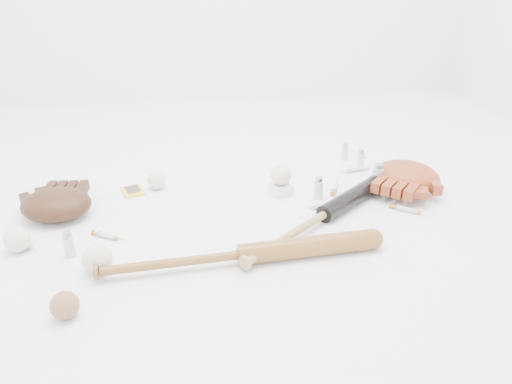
{
  "coord_description": "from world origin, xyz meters",
  "views": [
    {
      "loc": [
        -0.18,
        -1.46,
        0.8
      ],
      "look_at": [
        0.03,
        0.06,
        0.06
      ],
      "focal_mm": 35.0,
      "sensor_mm": 36.0,
      "label": 1
    }
  ],
  "objects": [
    {
      "name": "vial_1",
      "position": [
        0.51,
        0.36,
        0.04
      ],
      "size": [
        0.03,
        0.03,
        0.07
      ],
      "primitive_type": "cylinder",
      "color": "silver",
      "rests_on": "ground"
    },
    {
      "name": "baseball_left",
      "position": [
        -0.7,
        -0.12,
        0.04
      ],
      "size": [
        0.08,
        0.08,
        0.08
      ],
      "primitive_type": "sphere",
      "color": "silver",
      "rests_on": "ground"
    },
    {
      "name": "bat_wood",
      "position": [
        -0.06,
        -0.28,
        0.03
      ],
      "size": [
        0.85,
        0.13,
        0.06
      ],
      "primitive_type": null,
      "rotation": [
        0.0,
        0.0,
        0.08
      ],
      "color": "brown",
      "rests_on": "ground"
    },
    {
      "name": "baseball_upper",
      "position": [
        -0.31,
        0.26,
        0.03
      ],
      "size": [
        0.07,
        0.07,
        0.07
      ],
      "primitive_type": "sphere",
      "color": "silver",
      "rests_on": "ground"
    },
    {
      "name": "glove_dark",
      "position": [
        -0.63,
        0.08,
        0.05
      ],
      "size": [
        0.29,
        0.29,
        0.1
      ],
      "primitive_type": null,
      "rotation": [
        0.0,
        0.0,
        -0.08
      ],
      "color": "#331B0E",
      "rests_on": "ground"
    },
    {
      "name": "baseball_on_pedestal",
      "position": [
        0.14,
        0.15,
        0.08
      ],
      "size": [
        0.07,
        0.07,
        0.07
      ],
      "primitive_type": "sphere",
      "color": "silver",
      "rests_on": "pedestal"
    },
    {
      "name": "syringe_3",
      "position": [
        0.54,
        -0.05,
        0.01
      ],
      "size": [
        0.13,
        0.11,
        0.02
      ],
      "primitive_type": null,
      "rotation": [
        0.0,
        0.0,
        -0.67
      ],
      "color": "#ADBCC6",
      "rests_on": "ground"
    },
    {
      "name": "trading_card",
      "position": [
        -0.4,
        0.25,
        0.0
      ],
      "size": [
        0.1,
        0.12,
        0.01
      ],
      "primitive_type": "cube",
      "rotation": [
        0.0,
        0.0,
        0.32
      ],
      "color": "gold",
      "rests_on": "ground"
    },
    {
      "name": "syringe_2",
      "position": [
        0.34,
        0.16,
        0.01
      ],
      "size": [
        0.08,
        0.14,
        0.02
      ],
      "primitive_type": null,
      "rotation": [
        0.0,
        0.0,
        1.14
      ],
      "color": "#ADBCC6",
      "rests_on": "ground"
    },
    {
      "name": "pedestal",
      "position": [
        0.14,
        0.15,
        0.02
      ],
      "size": [
        0.09,
        0.09,
        0.04
      ],
      "primitive_type": "cube",
      "rotation": [
        0.0,
        0.0,
        0.34
      ],
      "color": "white",
      "rests_on": "ground"
    },
    {
      "name": "vial_3",
      "position": [
        0.5,
        0.15,
        0.05
      ],
      "size": [
        0.04,
        0.04,
        0.1
      ],
      "primitive_type": "cylinder",
      "color": "silver",
      "rests_on": "ground"
    },
    {
      "name": "baseball_aged",
      "position": [
        -0.5,
        -0.45,
        0.03
      ],
      "size": [
        0.07,
        0.07,
        0.07
      ],
      "primitive_type": "sphere",
      "color": "#8A5F42",
      "rests_on": "ground"
    },
    {
      "name": "syringe_1",
      "position": [
        0.26,
        0.01,
        0.01
      ],
      "size": [
        0.17,
        0.07,
        0.02
      ],
      "primitive_type": null,
      "rotation": [
        0.0,
        0.0,
        2.88
      ],
      "color": "#ADBCC6",
      "rests_on": "ground"
    },
    {
      "name": "vial_4",
      "position": [
        -0.54,
        -0.17,
        0.04
      ],
      "size": [
        0.03,
        0.03,
        0.08
      ],
      "primitive_type": "cylinder",
      "color": "silver",
      "rests_on": "ground"
    },
    {
      "name": "syringe_0",
      "position": [
        -0.45,
        -0.08,
        0.01
      ],
      "size": [
        0.13,
        0.09,
        0.02
      ],
      "primitive_type": null,
      "rotation": [
        0.0,
        0.0,
        -0.53
      ],
      "color": "#ADBCC6",
      "rests_on": "ground"
    },
    {
      "name": "glove_tan",
      "position": [
        0.61,
        0.14,
        0.05
      ],
      "size": [
        0.41,
        0.41,
        0.1
      ],
      "primitive_type": null,
      "rotation": [
        0.0,
        0.0,
        2.42
      ],
      "color": "maroon",
      "rests_on": "ground"
    },
    {
      "name": "syringe_5",
      "position": [
        -0.7,
        -0.08,
        0.01
      ],
      "size": [
        0.13,
        0.14,
        0.02
      ],
      "primitive_type": null,
      "rotation": [
        0.0,
        0.0,
        -0.83
      ],
      "color": "#ADBCC6",
      "rests_on": "ground"
    },
    {
      "name": "bat_dark",
      "position": [
        0.24,
        -0.07,
        0.03
      ],
      "size": [
        0.67,
        0.58,
        0.06
      ],
      "primitive_type": null,
      "rotation": [
        0.0,
        0.0,
        0.7
      ],
      "color": "black",
      "rests_on": "ground"
    },
    {
      "name": "syringe_4",
      "position": [
        0.47,
        0.31,
        0.01
      ],
      "size": [
        0.16,
        0.06,
        0.02
      ],
      "primitive_type": null,
      "rotation": [
        0.0,
        0.0,
        3.33
      ],
      "color": "#ADBCC6",
      "rests_on": "ground"
    },
    {
      "name": "vial_2",
      "position": [
        0.26,
        0.1,
        0.04
      ],
      "size": [
        0.03,
        0.03,
        0.08
      ],
      "primitive_type": "cylinder",
      "color": "silver",
      "rests_on": "ground"
    },
    {
      "name": "vial_0",
      "position": [
        0.47,
        0.45,
        0.04
      ],
      "size": [
        0.03,
        0.03,
        0.07
      ],
      "primitive_type": "cylinder",
      "color": "silver",
      "rests_on": "ground"
    },
    {
      "name": "baseball_mid",
      "position": [
        -0.45,
        -0.26,
        0.04
      ],
      "size": [
        0.08,
        0.08,
        0.08
      ],
      "primitive_type": "sphere",
      "color": "silver",
      "rests_on": "ground"
    }
  ]
}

